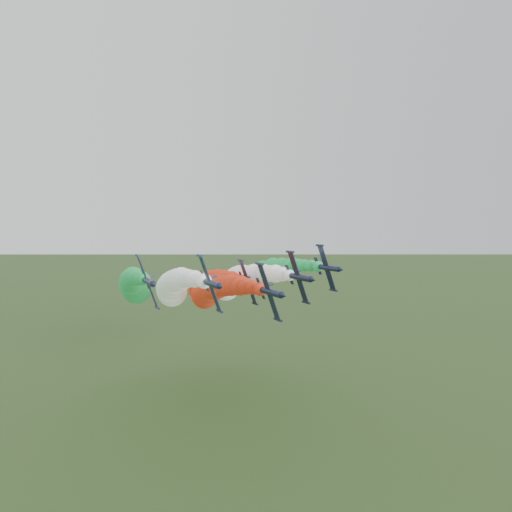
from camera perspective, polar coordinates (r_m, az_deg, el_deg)
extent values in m
plane|color=#3F602A|center=(107.49, 2.10, -26.85)|extent=(3000.00, 3000.00, 0.00)
cylinder|color=black|center=(90.85, 1.51, -4.09)|extent=(1.61, 10.31, 1.61)
cone|color=black|center=(85.39, 3.16, -4.56)|extent=(1.46, 2.06, 1.46)
cone|color=black|center=(95.97, 0.15, -3.69)|extent=(1.46, 1.03, 1.46)
ellipsoid|color=black|center=(88.94, 2.36, -4.15)|extent=(0.96, 2.15, 1.11)
cube|color=black|center=(90.59, 1.47, -4.14)|extent=(3.81, 2.18, 10.40)
cylinder|color=black|center=(89.34, 0.40, -0.91)|extent=(0.64, 2.98, 0.64)
cylinder|color=black|center=(92.15, 2.53, -7.28)|extent=(0.64, 2.98, 0.64)
cube|color=black|center=(95.25, 1.13, -3.48)|extent=(2.54, 1.72, 1.03)
cube|color=black|center=(94.87, 0.53, -3.74)|extent=(1.57, 1.26, 4.14)
sphere|color=red|center=(94.50, 0.52, -3.80)|extent=(2.62, 2.62, 2.62)
sphere|color=red|center=(97.89, -0.30, -3.61)|extent=(2.90, 2.90, 2.90)
sphere|color=red|center=(101.32, -1.04, -3.49)|extent=(3.36, 3.36, 3.36)
sphere|color=red|center=(104.80, -1.70, -3.42)|extent=(4.20, 4.20, 4.20)
sphere|color=red|center=(108.31, -2.29, -3.38)|extent=(4.40, 4.40, 4.40)
sphere|color=red|center=(111.86, -2.83, -3.37)|extent=(4.84, 4.84, 4.84)
sphere|color=red|center=(115.44, -3.30, -3.38)|extent=(4.92, 4.92, 4.92)
sphere|color=red|center=(119.05, -3.72, -3.41)|extent=(5.27, 5.27, 5.27)
sphere|color=red|center=(122.69, -4.09, -3.46)|extent=(5.16, 5.16, 5.16)
sphere|color=red|center=(126.36, -4.42, -3.53)|extent=(6.07, 6.07, 6.07)
sphere|color=red|center=(130.05, -4.71, -3.60)|extent=(5.89, 5.89, 5.89)
sphere|color=red|center=(133.76, -4.96, -3.69)|extent=(5.97, 5.97, 5.97)
sphere|color=red|center=(137.49, -5.17, -3.79)|extent=(7.48, 7.48, 7.48)
sphere|color=red|center=(141.25, -5.36, -3.89)|extent=(6.56, 6.56, 6.56)
sphere|color=red|center=(145.03, -5.51, -4.01)|extent=(7.56, 7.56, 7.56)
sphere|color=red|center=(148.83, -5.64, -4.12)|extent=(8.48, 8.48, 8.48)
sphere|color=red|center=(152.65, -5.74, -4.25)|extent=(8.54, 8.54, 8.54)
sphere|color=red|center=(156.49, -5.82, -4.37)|extent=(8.81, 8.81, 8.81)
sphere|color=red|center=(160.34, -5.88, -4.51)|extent=(8.53, 8.53, 8.53)
sphere|color=red|center=(164.22, -5.91, -4.64)|extent=(8.02, 8.02, 8.02)
cylinder|color=black|center=(92.20, -5.23, -3.11)|extent=(1.61, 10.31, 1.61)
cone|color=black|center=(86.45, -4.04, -3.53)|extent=(1.46, 2.06, 1.46)
cone|color=black|center=(97.54, -6.20, -2.76)|extent=(1.46, 1.03, 1.46)
ellipsoid|color=black|center=(90.14, -4.54, -3.15)|extent=(0.96, 2.15, 1.11)
cube|color=black|center=(91.94, -5.28, -3.16)|extent=(3.81, 2.18, 10.40)
cylinder|color=black|center=(90.98, -6.41, 0.04)|extent=(0.64, 2.98, 0.64)
cylinder|color=black|center=(93.21, -4.18, -6.28)|extent=(0.64, 2.98, 0.64)
cube|color=black|center=(96.65, -5.29, -2.55)|extent=(2.54, 1.72, 1.03)
cube|color=black|center=(96.38, -5.90, -2.80)|extent=(1.57, 1.26, 4.14)
sphere|color=white|center=(96.01, -5.93, -2.86)|extent=(3.00, 3.00, 3.00)
sphere|color=white|center=(99.53, -6.52, -2.70)|extent=(3.01, 3.01, 3.01)
sphere|color=white|center=(103.08, -7.03, -2.61)|extent=(3.58, 3.58, 3.58)
sphere|color=white|center=(106.67, -7.48, -2.56)|extent=(3.70, 3.70, 3.70)
sphere|color=white|center=(110.27, -7.88, -2.55)|extent=(4.19, 4.19, 4.19)
sphere|color=white|center=(113.90, -8.23, -2.56)|extent=(4.46, 4.46, 4.46)
sphere|color=white|center=(117.56, -8.52, -2.60)|extent=(5.45, 5.45, 5.45)
sphere|color=white|center=(121.23, -8.78, -2.65)|extent=(5.31, 5.31, 5.31)
sphere|color=white|center=(124.92, -9.00, -2.72)|extent=(5.79, 5.79, 5.79)
sphere|color=white|center=(128.63, -9.18, -2.81)|extent=(5.64, 5.64, 5.64)
sphere|color=white|center=(132.36, -9.33, -2.90)|extent=(5.60, 5.60, 5.60)
sphere|color=white|center=(136.10, -9.45, -3.01)|extent=(6.70, 6.70, 6.70)
sphere|color=white|center=(139.86, -9.54, -3.12)|extent=(6.81, 6.81, 6.81)
sphere|color=white|center=(143.64, -9.61, -3.24)|extent=(7.65, 7.65, 7.65)
sphere|color=white|center=(147.43, -9.65, -3.37)|extent=(7.78, 7.78, 7.78)
sphere|color=white|center=(151.24, -9.67, -3.50)|extent=(7.62, 7.62, 7.62)
sphere|color=white|center=(155.06, -9.67, -3.63)|extent=(9.23, 9.23, 9.23)
sphere|color=white|center=(158.90, -9.66, -3.77)|extent=(9.55, 9.55, 9.55)
sphere|color=white|center=(162.76, -9.62, -3.92)|extent=(9.48, 9.48, 9.48)
sphere|color=white|center=(166.63, -9.57, -4.07)|extent=(9.74, 9.74, 9.74)
cylinder|color=black|center=(100.89, 4.86, -2.40)|extent=(1.61, 10.31, 1.61)
cone|color=black|center=(95.57, 6.53, -2.73)|extent=(1.46, 2.06, 1.46)
cone|color=black|center=(105.89, 3.47, -2.13)|extent=(1.46, 1.03, 1.46)
ellipsoid|color=black|center=(99.06, 5.69, -2.42)|extent=(0.96, 2.15, 1.11)
cube|color=black|center=(100.62, 4.84, -2.45)|extent=(3.81, 2.18, 10.40)
cylinder|color=black|center=(99.41, 3.91, 0.48)|extent=(0.64, 2.98, 0.64)
cylinder|color=black|center=(102.12, 5.75, -5.30)|extent=(0.64, 2.98, 0.64)
cube|color=black|center=(105.27, 4.38, -1.92)|extent=(2.54, 1.72, 1.03)
cube|color=black|center=(104.83, 3.85, -2.15)|extent=(1.57, 1.26, 4.14)
sphere|color=white|center=(104.45, 3.86, -2.20)|extent=(2.40, 2.40, 2.40)
sphere|color=white|center=(107.76, 3.01, -2.08)|extent=(3.18, 3.18, 3.18)
sphere|color=white|center=(111.12, 2.23, -2.02)|extent=(4.02, 4.02, 4.02)
sphere|color=white|center=(114.53, 1.53, -2.00)|extent=(3.86, 3.86, 3.86)
sphere|color=white|center=(117.97, 0.89, -2.01)|extent=(4.44, 4.44, 4.44)
sphere|color=white|center=(121.46, 0.31, -2.04)|extent=(4.34, 4.34, 4.34)
sphere|color=white|center=(124.99, -0.22, -2.09)|extent=(5.13, 5.13, 5.13)
sphere|color=white|center=(128.54, -0.69, -2.16)|extent=(4.90, 4.90, 4.90)
sphere|color=white|center=(132.13, -1.12, -2.24)|extent=(5.20, 5.20, 5.20)
sphere|color=white|center=(135.75, -1.51, -2.33)|extent=(6.34, 6.34, 6.34)
sphere|color=white|center=(139.40, -1.85, -2.44)|extent=(6.78, 6.78, 6.78)
sphere|color=white|center=(143.08, -2.16, -2.55)|extent=(6.93, 6.93, 6.93)
sphere|color=white|center=(146.78, -2.43, -2.67)|extent=(6.41, 6.41, 6.41)
sphere|color=white|center=(150.50, -2.67, -2.80)|extent=(6.93, 6.93, 6.93)
sphere|color=white|center=(154.25, -2.88, -2.93)|extent=(6.80, 6.80, 6.80)
sphere|color=white|center=(158.03, -3.06, -3.07)|extent=(7.80, 7.80, 7.80)
sphere|color=white|center=(161.82, -3.22, -3.21)|extent=(7.88, 7.88, 7.88)
sphere|color=white|center=(165.64, -3.35, -3.35)|extent=(9.15, 9.15, 9.15)
sphere|color=white|center=(169.48, -3.46, -3.50)|extent=(9.50, 9.50, 9.50)
sphere|color=white|center=(173.35, -3.55, -3.65)|extent=(8.82, 8.82, 8.82)
cylinder|color=black|center=(99.65, -12.23, -2.84)|extent=(1.61, 10.31, 1.61)
cone|color=black|center=(93.72, -11.58, -3.21)|extent=(1.46, 2.06, 1.46)
cone|color=black|center=(105.15, -12.77, -2.52)|extent=(1.46, 1.03, 1.46)
ellipsoid|color=black|center=(97.47, -11.75, -2.87)|extent=(0.96, 2.15, 1.11)
cube|color=black|center=(99.41, -12.30, -2.88)|extent=(3.81, 2.18, 10.40)
cylinder|color=black|center=(98.69, -13.39, 0.07)|extent=(0.64, 2.98, 0.64)
cylinder|color=black|center=(100.42, -11.22, -5.79)|extent=(0.64, 2.98, 0.64)
cube|color=black|center=(104.09, -11.99, -2.33)|extent=(2.54, 1.72, 1.03)
cube|color=black|center=(103.94, -12.57, -2.56)|extent=(1.57, 1.26, 4.14)
sphere|color=green|center=(103.58, -12.62, -2.61)|extent=(2.46, 2.46, 2.46)
sphere|color=green|center=(107.19, -12.94, -2.47)|extent=(3.02, 3.02, 3.02)
sphere|color=green|center=(110.82, -13.21, -2.39)|extent=(3.10, 3.10, 3.10)
sphere|color=green|center=(114.47, -13.44, -2.35)|extent=(3.88, 3.88, 3.88)
sphere|color=green|center=(118.14, -13.62, -2.34)|extent=(3.76, 3.76, 3.76)
sphere|color=green|center=(121.82, -13.77, -2.36)|extent=(4.29, 4.29, 4.29)
sphere|color=green|center=(125.51, -13.89, -2.40)|extent=(5.30, 5.30, 5.30)
sphere|color=green|center=(129.22, -13.98, -2.46)|extent=(5.11, 5.11, 5.11)
sphere|color=green|center=(132.93, -14.04, -2.53)|extent=(5.34, 5.34, 5.34)
sphere|color=green|center=(136.66, -14.07, -2.61)|extent=(5.83, 5.83, 5.83)
sphere|color=green|center=(140.40, -14.08, -2.71)|extent=(6.37, 6.37, 6.37)
sphere|color=green|center=(144.16, -14.07, -2.81)|extent=(6.50, 6.50, 6.50)
sphere|color=green|center=(147.92, -14.04, -2.92)|extent=(5.99, 5.99, 5.99)
sphere|color=green|center=(151.70, -14.00, -3.04)|extent=(7.49, 7.49, 7.49)
sphere|color=green|center=(155.49, -13.93, -3.17)|extent=(7.71, 7.71, 7.71)
sphere|color=green|center=(159.29, -13.85, -3.30)|extent=(8.13, 8.13, 8.13)
sphere|color=green|center=(163.10, -13.75, -3.43)|extent=(8.65, 8.65, 8.65)
sphere|color=green|center=(166.93, -13.64, -3.57)|extent=(9.14, 9.14, 9.14)
sphere|color=green|center=(170.77, -13.52, -3.71)|extent=(9.55, 9.55, 9.55)
sphere|color=green|center=(174.62, -13.39, -3.86)|extent=(8.89, 8.89, 8.89)
cylinder|color=black|center=(114.99, 8.09, -1.32)|extent=(1.61, 10.31, 1.61)
cone|color=black|center=(109.82, 9.70, -1.55)|extent=(1.46, 2.06, 1.46)
cone|color=black|center=(119.85, 6.73, -1.12)|extent=(1.46, 1.03, 1.46)
ellipsoid|color=black|center=(113.24, 8.87, -1.32)|extent=(0.96, 2.15, 1.11)
cube|color=black|center=(114.72, 8.08, -1.36)|extent=(3.81, 2.18, 10.40)
cylinder|color=black|center=(113.50, 7.30, 1.22)|extent=(0.64, 2.98, 0.64)
cylinder|color=black|center=(116.19, 8.84, -3.87)|extent=(0.64, 2.98, 0.64)
cube|color=black|center=(119.33, 7.55, -0.94)|extent=(2.54, 1.72, 1.03)
cube|color=black|center=(118.83, 7.10, -1.14)|extent=(1.57, 1.26, 4.14)
sphere|color=green|center=(118.45, 7.11, -1.18)|extent=(2.62, 2.62, 2.62)
sphere|color=green|center=(121.67, 6.27, -1.10)|extent=(2.88, 2.88, 2.88)
sphere|color=green|center=(124.94, 5.50, -1.07)|extent=(3.08, 3.08, 3.08)
sphere|color=green|center=(128.26, 4.78, -1.08)|extent=(3.50, 3.50, 3.50)
sphere|color=green|center=(131.63, 4.12, -1.11)|extent=(4.49, 4.49, 4.49)
sphere|color=green|center=(135.04, 3.52, -1.16)|extent=(4.19, 4.19, 4.19)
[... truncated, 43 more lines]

